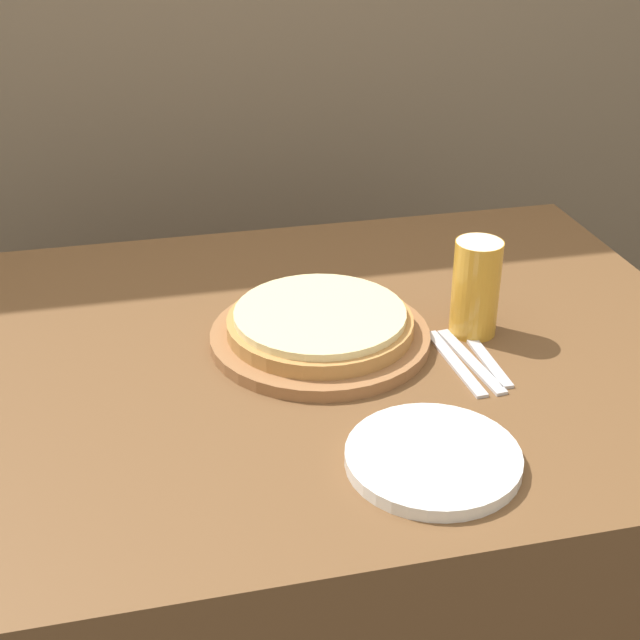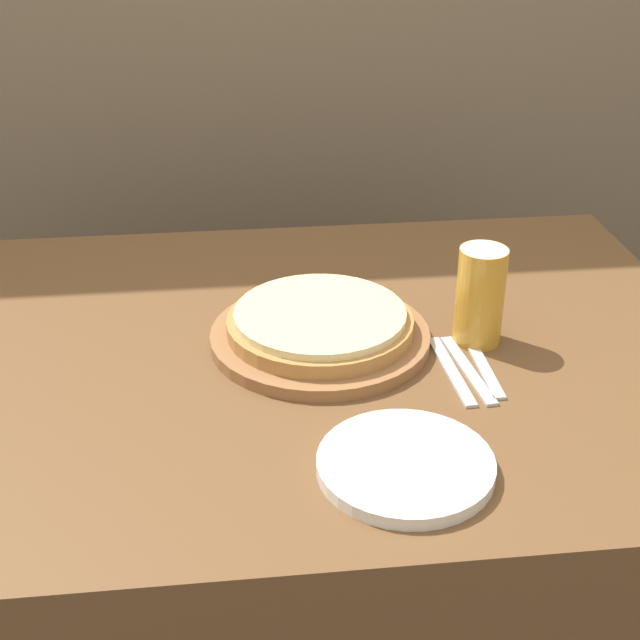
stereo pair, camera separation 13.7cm
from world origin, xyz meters
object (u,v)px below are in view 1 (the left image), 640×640
(pizza_on_board, at_px, (320,328))
(beer_glass, at_px, (476,284))
(fork, at_px, (455,363))
(dinner_knife, at_px, (471,361))
(spoon, at_px, (486,359))
(dinner_plate, at_px, (433,458))

(pizza_on_board, xyz_separation_m, beer_glass, (0.24, -0.02, 0.06))
(fork, height_order, dinner_knife, same)
(beer_glass, bearing_deg, fork, -124.86)
(spoon, bearing_deg, dinner_knife, 180.00)
(dinner_plate, relative_size, fork, 1.15)
(fork, bearing_deg, beer_glass, 55.14)
(dinner_plate, distance_m, fork, 0.25)
(pizza_on_board, relative_size, spoon, 2.08)
(dinner_plate, distance_m, spoon, 0.28)
(beer_glass, height_order, spoon, beer_glass)
(dinner_plate, height_order, dinner_knife, dinner_plate)
(pizza_on_board, bearing_deg, spoon, -25.10)
(beer_glass, height_order, fork, beer_glass)
(pizza_on_board, height_order, beer_glass, beer_glass)
(beer_glass, xyz_separation_m, dinner_plate, (-0.17, -0.31, -0.08))
(dinner_knife, bearing_deg, beer_glass, 67.53)
(fork, distance_m, dinner_knife, 0.02)
(dinner_plate, xyz_separation_m, fork, (0.11, 0.22, -0.01))
(pizza_on_board, distance_m, dinner_plate, 0.34)
(pizza_on_board, bearing_deg, dinner_plate, -78.19)
(spoon, bearing_deg, fork, 180.00)
(dinner_plate, height_order, spoon, dinner_plate)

